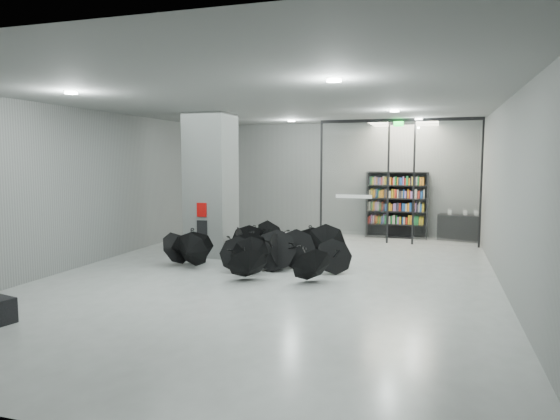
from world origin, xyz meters
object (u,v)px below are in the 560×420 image
(umbrella_cluster, at_px, (263,254))
(column, at_px, (211,185))
(shop_counter, at_px, (461,228))
(bookshelf, at_px, (397,205))

(umbrella_cluster, bearing_deg, column, 151.23)
(column, xyz_separation_m, shop_counter, (6.93, 4.73, -1.56))
(shop_counter, bearing_deg, column, -132.06)
(bookshelf, height_order, shop_counter, bookshelf)
(shop_counter, distance_m, umbrella_cluster, 7.66)
(bookshelf, relative_size, shop_counter, 1.57)
(bookshelf, distance_m, umbrella_cluster, 6.53)
(shop_counter, height_order, umbrella_cluster, umbrella_cluster)
(shop_counter, bearing_deg, bookshelf, -166.98)
(umbrella_cluster, bearing_deg, bookshelf, 63.45)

